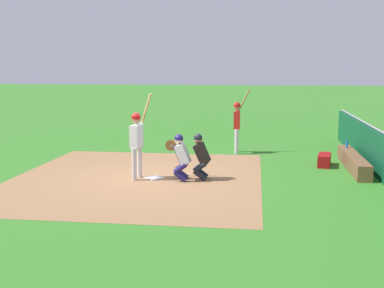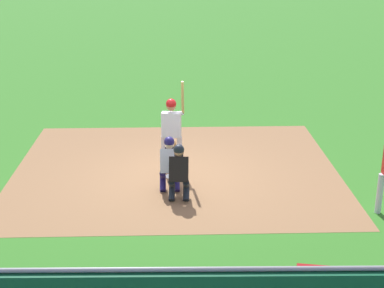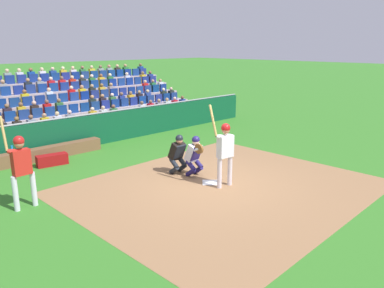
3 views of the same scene
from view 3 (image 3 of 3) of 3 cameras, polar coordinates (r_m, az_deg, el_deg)
The scene contains 12 objects.
ground_plane at distance 11.12m, azimuth 2.73°, elevation -5.91°, with size 160.00×160.00×0.00m, color #337724.
infield_dirt_patch at distance 10.81m, azimuth 4.68°, elevation -6.55°, with size 8.05×6.89×0.01m, color #946B46.
home_plate_marker at distance 11.12m, azimuth 2.74°, elevation -5.84°, with size 0.44×0.44×0.02m, color white.
batter_at_plate at distance 10.53m, azimuth 4.98°, elevation -0.52°, with size 0.59×0.52×2.36m.
catcher_crouching at distance 11.47m, azimuth 0.39°, elevation -1.46°, with size 0.47×0.72×1.29m.
home_plate_umpire at distance 11.70m, azimuth -2.14°, elevation -1.24°, with size 0.47×0.47×1.29m.
dugout_wall at distance 15.70m, azimuth -14.11°, elevation 2.18°, with size 17.27×0.24×1.31m.
dugout_bench at distance 14.34m, azimuth -20.65°, elevation -1.19°, with size 3.84×0.40×0.44m, color brown.
water_bottle_on_bench at distance 13.82m, azimuth -25.56°, elevation -0.75°, with size 0.07×0.07×0.27m, color blue.
equipment_duffel_bag at distance 13.51m, azimuth -20.39°, elevation -2.27°, with size 0.99×0.36×0.37m, color maroon.
on_deck_batter at distance 9.97m, azimuth -24.45°, elevation -2.71°, with size 0.60×0.59×2.30m.
bleacher_stand at distance 19.85m, azimuth -21.16°, elevation 4.77°, with size 15.24×4.80×2.81m.
Camera 3 is at (7.63, 7.08, 3.92)m, focal length 35.28 mm.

